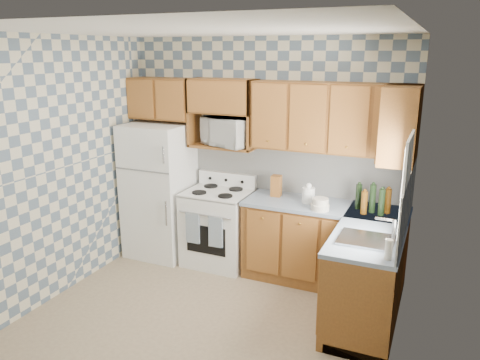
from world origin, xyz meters
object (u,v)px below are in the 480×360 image
at_px(refrigerator, 160,190).
at_px(stove_body, 218,228).
at_px(microwave, 229,132).
at_px(electric_kettle, 308,195).

height_order(refrigerator, stove_body, refrigerator).
distance_m(refrigerator, stove_body, 0.89).
relative_size(refrigerator, stove_body, 1.87).
bearing_deg(microwave, electric_kettle, 8.85).
xyz_separation_m(microwave, electric_kettle, (1.04, -0.17, -0.61)).
height_order(refrigerator, electric_kettle, refrigerator).
xyz_separation_m(refrigerator, microwave, (0.88, 0.20, 0.78)).
height_order(stove_body, microwave, microwave).
xyz_separation_m(stove_body, electric_kettle, (1.11, 0.00, 0.56)).
distance_m(refrigerator, electric_kettle, 1.92).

